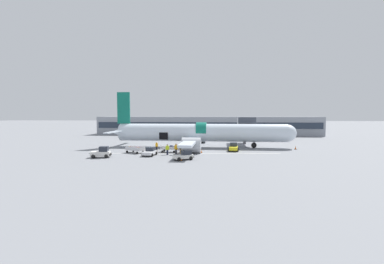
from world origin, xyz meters
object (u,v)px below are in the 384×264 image
object	(u,v)px
baggage_tug_spare	(150,152)
suitcase_on_tarmac_spare	(181,151)
ground_crew_driver	(157,146)
ground_crew_loader_b	(190,145)
suitcase_on_tarmac_upright	(156,152)
baggage_cart_queued	(135,150)
airplane	(199,133)
baggage_cart_loading	(170,149)
ground_crew_loader_a	(176,149)
baggage_tug_mid	(102,153)
baggage_tug_rear	(184,156)
ground_crew_supervisor	(167,149)
baggage_tug_lead	(234,147)

from	to	relation	value
baggage_tug_spare	suitcase_on_tarmac_spare	world-z (taller)	baggage_tug_spare
baggage_tug_spare	ground_crew_driver	world-z (taller)	ground_crew_driver
ground_crew_loader_b	baggage_tug_spare	bearing A→B (deg)	-128.80
suitcase_on_tarmac_upright	baggage_cart_queued	bearing A→B (deg)	-179.83
airplane	ground_crew_loader_b	size ratio (longest dim) A/B	21.54
ground_crew_loader_b	suitcase_on_tarmac_upright	bearing A→B (deg)	-140.24
airplane	baggage_cart_loading	world-z (taller)	airplane
ground_crew_loader_a	baggage_tug_mid	bearing A→B (deg)	-159.87
baggage_tug_mid	ground_crew_loader_a	bearing A→B (deg)	20.13
ground_crew_driver	suitcase_on_tarmac_spare	size ratio (longest dim) A/B	1.90
airplane	baggage_tug_rear	size ratio (longest dim) A/B	12.08
baggage_tug_spare	ground_crew_supervisor	xyz separation A→B (m)	(2.58, 1.02, 0.32)
baggage_tug_lead	ground_crew_loader_b	distance (m)	7.75
suitcase_on_tarmac_upright	suitcase_on_tarmac_spare	bearing A→B (deg)	1.50
suitcase_on_tarmac_upright	suitcase_on_tarmac_spare	xyz separation A→B (m)	(4.26, 0.11, 0.13)
ground_crew_driver	ground_crew_supervisor	world-z (taller)	ground_crew_supervisor
airplane	suitcase_on_tarmac_upright	size ratio (longest dim) A/B	62.10
baggage_tug_mid	baggage_cart_loading	distance (m)	11.25
airplane	baggage_tug_rear	world-z (taller)	airplane
ground_crew_loader_a	airplane	bearing A→B (deg)	73.76
baggage_tug_spare	ground_crew_driver	size ratio (longest dim) A/B	1.88
baggage_tug_mid	ground_crew_driver	world-z (taller)	baggage_tug_mid
baggage_tug_spare	baggage_cart_queued	world-z (taller)	baggage_tug_spare
baggage_tug_mid	baggage_cart_queued	distance (m)	6.21
baggage_tug_spare	suitcase_on_tarmac_upright	bearing A→B (deg)	83.52
baggage_tug_mid	baggage_cart_loading	xyz separation A→B (m)	(9.11, 6.60, -0.14)
baggage_cart_loading	suitcase_on_tarmac_upright	distance (m)	2.58
suitcase_on_tarmac_upright	baggage_tug_mid	bearing A→B (deg)	-143.51
airplane	suitcase_on_tarmac_upright	distance (m)	11.20
baggage_tug_mid	ground_crew_loader_a	world-z (taller)	ground_crew_loader_a
airplane	baggage_tug_mid	xyz separation A→B (m)	(-13.55, -13.88, -2.09)
baggage_tug_spare	suitcase_on_tarmac_upright	world-z (taller)	baggage_tug_spare
baggage_cart_queued	suitcase_on_tarmac_upright	xyz separation A→B (m)	(3.53, 0.01, -0.30)
ground_crew_loader_b	ground_crew_driver	xyz separation A→B (m)	(-5.87, -1.64, -0.04)
baggage_tug_lead	suitcase_on_tarmac_spare	world-z (taller)	baggage_tug_lead
ground_crew_loader_a	ground_crew_driver	xyz separation A→B (m)	(-4.19, 4.07, -0.11)
baggage_tug_spare	ground_crew_loader_a	world-z (taller)	ground_crew_loader_a
ground_crew_loader_b	ground_crew_supervisor	world-z (taller)	ground_crew_supervisor
baggage_tug_rear	baggage_cart_queued	xyz separation A→B (m)	(-9.08, 5.84, -0.03)
airplane	baggage_cart_queued	size ratio (longest dim) A/B	9.05
baggage_tug_mid	ground_crew_loader_b	world-z (taller)	ground_crew_loader_b
baggage_tug_spare	suitcase_on_tarmac_upright	size ratio (longest dim) A/B	5.16
baggage_tug_rear	baggage_cart_loading	xyz separation A→B (m)	(-3.43, 7.28, -0.01)
baggage_cart_queued	ground_crew_supervisor	size ratio (longest dim) A/B	2.37
ground_crew_loader_b	airplane	bearing A→B (deg)	73.98
airplane	ground_crew_loader_b	distance (m)	4.84
baggage_tug_mid	suitcase_on_tarmac_upright	bearing A→B (deg)	36.49
airplane	ground_crew_supervisor	xyz separation A→B (m)	(-4.27, -10.25, -1.89)
ground_crew_loader_b	ground_crew_supervisor	size ratio (longest dim) A/B	0.99
baggage_cart_queued	suitcase_on_tarmac_upright	distance (m)	3.54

